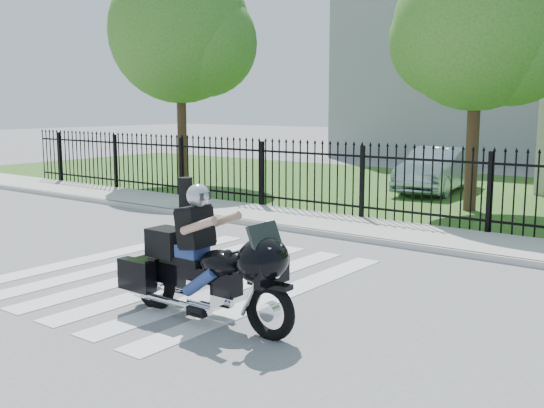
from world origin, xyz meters
The scene contains 12 objects.
ground centered at (0.00, 0.00, 0.00)m, with size 120.00×120.00×0.00m, color slate.
crosswalk centered at (0.00, 0.00, 0.01)m, with size 5.00×5.50×0.01m, color silver, non-canonical shape.
sidewalk centered at (0.00, 5.00, 0.06)m, with size 40.00×2.00×0.12m, color #ADAAA3.
curb centered at (0.00, 4.00, 0.06)m, with size 40.00×0.12×0.12m, color #ADAAA3.
grass_strip centered at (0.00, 12.00, 0.01)m, with size 40.00×12.00×0.02m, color #2C591E.
iron_fence centered at (0.00, 6.00, 0.90)m, with size 26.00×0.04×1.80m.
tree_left centered at (-8.50, 8.50, 5.17)m, with size 4.80×4.80×7.58m.
tree_mid centered at (1.50, 9.00, 4.67)m, with size 4.20×4.20×6.78m.
building_tall centered at (-3.00, 26.00, 6.00)m, with size 15.00×10.00×12.00m, color gray.
motorcycle_rider centered at (1.88, -1.38, 0.74)m, with size 2.72×0.80×1.80m.
parked_car centered at (-0.64, 11.83, 0.72)m, with size 1.48×4.23×1.39m, color #8B9EAF.
litter_bin centered at (-4.14, 4.30, 0.52)m, with size 0.36×0.36×0.80m, color black.
Camera 1 is at (7.35, -7.08, 2.74)m, focal length 42.00 mm.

